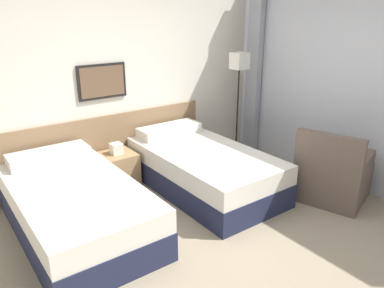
{
  "coord_description": "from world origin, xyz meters",
  "views": [
    {
      "loc": [
        -2.19,
        -2.34,
        2.19
      ],
      "look_at": [
        0.29,
        1.03,
        0.68
      ],
      "focal_mm": 35.0,
      "sensor_mm": 36.0,
      "label": 1
    }
  ],
  "objects_px": {
    "nightstand": "(118,168)",
    "bed_near_window": "(203,168)",
    "armchair": "(332,177)",
    "floor_lamp": "(239,73)",
    "bed_near_door": "(76,207)"
  },
  "relations": [
    {
      "from": "floor_lamp",
      "to": "bed_near_door",
      "type": "bearing_deg",
      "value": -168.51
    },
    {
      "from": "armchair",
      "to": "nightstand",
      "type": "bearing_deg",
      "value": 27.53
    },
    {
      "from": "bed_near_window",
      "to": "nightstand",
      "type": "relative_size",
      "value": 3.57
    },
    {
      "from": "nightstand",
      "to": "bed_near_window",
      "type": "bearing_deg",
      "value": -42.07
    },
    {
      "from": "nightstand",
      "to": "armchair",
      "type": "height_order",
      "value": "armchair"
    },
    {
      "from": "floor_lamp",
      "to": "armchair",
      "type": "xyz_separation_m",
      "value": [
        -0.02,
        -1.71,
        -1.03
      ]
    },
    {
      "from": "floor_lamp",
      "to": "armchair",
      "type": "height_order",
      "value": "floor_lamp"
    },
    {
      "from": "bed_near_window",
      "to": "floor_lamp",
      "type": "bearing_deg",
      "value": 27.15
    },
    {
      "from": "bed_near_window",
      "to": "floor_lamp",
      "type": "xyz_separation_m",
      "value": [
        1.09,
        0.56,
        1.05
      ]
    },
    {
      "from": "nightstand",
      "to": "floor_lamp",
      "type": "bearing_deg",
      "value": -5.64
    },
    {
      "from": "bed_near_window",
      "to": "armchair",
      "type": "height_order",
      "value": "armchair"
    },
    {
      "from": "nightstand",
      "to": "floor_lamp",
      "type": "distance_m",
      "value": 2.22
    },
    {
      "from": "bed_near_door",
      "to": "armchair",
      "type": "distance_m",
      "value": 2.96
    },
    {
      "from": "bed_near_door",
      "to": "bed_near_window",
      "type": "distance_m",
      "value": 1.66
    },
    {
      "from": "bed_near_window",
      "to": "armchair",
      "type": "bearing_deg",
      "value": -47.05
    }
  ]
}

